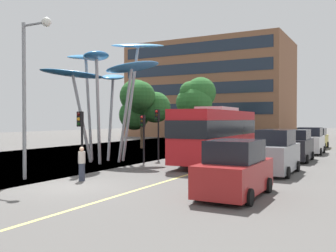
# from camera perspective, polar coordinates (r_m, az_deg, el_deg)

# --- Properties ---
(ground) EXTENTS (120.00, 240.00, 0.10)m
(ground) POSITION_cam_1_polar(r_m,az_deg,el_deg) (17.61, -15.83, -8.78)
(ground) COLOR #54514F
(red_bus) EXTENTS (3.10, 11.18, 3.74)m
(red_bus) POSITION_cam_1_polar(r_m,az_deg,el_deg) (25.77, 7.47, -0.96)
(red_bus) COLOR red
(red_bus) RESTS_ON ground
(leaf_sculpture) EXTENTS (8.18, 7.87, 8.66)m
(leaf_sculpture) POSITION_cam_1_polar(r_m,az_deg,el_deg) (26.92, -8.94, 8.36)
(leaf_sculpture) COLOR #9EA0A5
(leaf_sculpture) RESTS_ON ground
(traffic_light_kerb_near) EXTENTS (0.28, 0.42, 3.35)m
(traffic_light_kerb_near) POSITION_cam_1_polar(r_m,az_deg,el_deg) (20.67, -13.01, -0.40)
(traffic_light_kerb_near) COLOR black
(traffic_light_kerb_near) RESTS_ON ground
(traffic_light_kerb_far) EXTENTS (0.28, 0.42, 3.22)m
(traffic_light_kerb_far) POSITION_cam_1_polar(r_m,az_deg,el_deg) (25.37, -3.78, -0.32)
(traffic_light_kerb_far) COLOR black
(traffic_light_kerb_far) RESTS_ON ground
(traffic_light_island_mid) EXTENTS (0.28, 0.42, 3.64)m
(traffic_light_island_mid) POSITION_cam_1_polar(r_m,az_deg,el_deg) (27.21, -1.56, 0.40)
(traffic_light_island_mid) COLOR black
(traffic_light_island_mid) RESTS_ON ground
(car_parked_near) EXTENTS (2.10, 4.30, 2.15)m
(car_parked_near) POSITION_cam_1_polar(r_m,az_deg,el_deg) (14.73, 10.04, -6.56)
(car_parked_near) COLOR maroon
(car_parked_near) RESTS_ON ground
(car_parked_mid) EXTENTS (1.97, 4.56, 2.39)m
(car_parked_mid) POSITION_cam_1_polar(r_m,az_deg,el_deg) (21.21, 15.93, -3.95)
(car_parked_mid) COLOR gray
(car_parked_mid) RESTS_ON ground
(car_parked_far) EXTENTS (2.03, 4.19, 2.20)m
(car_parked_far) POSITION_cam_1_polar(r_m,az_deg,el_deg) (28.08, 18.70, -2.89)
(car_parked_far) COLOR black
(car_parked_far) RESTS_ON ground
(car_side_street) EXTENTS (2.07, 3.95, 2.25)m
(car_side_street) POSITION_cam_1_polar(r_m,az_deg,el_deg) (34.38, 20.65, -2.17)
(car_side_street) COLOR silver
(car_side_street) RESTS_ON ground
(car_far_side) EXTENTS (2.02, 4.48, 2.04)m
(car_far_side) POSITION_cam_1_polar(r_m,az_deg,el_deg) (41.16, 21.44, -1.79)
(car_far_side) COLOR gold
(car_far_side) RESTS_ON ground
(street_lamp) EXTENTS (1.83, 0.44, 7.70)m
(street_lamp) POSITION_cam_1_polar(r_m,az_deg,el_deg) (19.51, -20.06, 6.79)
(street_lamp) COLOR gray
(street_lamp) RESTS_ON ground
(tree_pavement_near) EXTENTS (5.35, 4.98, 7.05)m
(tree_pavement_near) POSITION_cam_1_polar(r_m,az_deg,el_deg) (38.65, -4.08, 3.48)
(tree_pavement_near) COLOR brown
(tree_pavement_near) RESTS_ON ground
(tree_pavement_far) EXTENTS (4.80, 4.37, 8.04)m
(tree_pavement_far) POSITION_cam_1_polar(r_m,az_deg,el_deg) (46.10, 4.17, 4.20)
(tree_pavement_far) COLOR brown
(tree_pavement_far) RESTS_ON ground
(pedestrian) EXTENTS (0.34, 0.34, 1.63)m
(pedestrian) POSITION_cam_1_polar(r_m,az_deg,el_deg) (18.54, -12.85, -5.58)
(pedestrian) COLOR #2D3342
(pedestrian) RESTS_ON ground
(backdrop_building) EXTENTS (25.78, 14.02, 15.49)m
(backdrop_building) POSITION_cam_1_polar(r_m,az_deg,el_deg) (64.80, 6.42, 5.29)
(backdrop_building) COLOR brown
(backdrop_building) RESTS_ON ground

